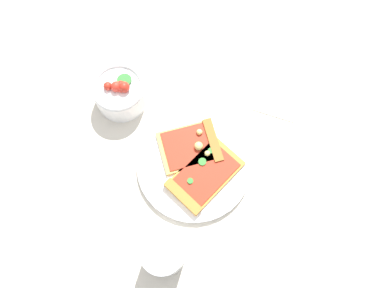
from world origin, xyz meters
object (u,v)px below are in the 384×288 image
object	(u,v)px
plate	(194,166)
soda_glass	(164,255)
pizza_slice_far	(194,146)
pizza_slice_near	(201,178)
salad_bowl	(120,93)
paper_napkin	(282,86)

from	to	relation	value
plate	soda_glass	size ratio (longest dim) A/B	2.46
pizza_slice_far	soda_glass	size ratio (longest dim) A/B	1.54
soda_glass	pizza_slice_near	bearing A→B (deg)	-18.26
plate	soda_glass	bearing A→B (deg)	169.51
pizza_slice_near	pizza_slice_far	world-z (taller)	pizza_slice_far
pizza_slice_near	salad_bowl	xyz separation A→B (m)	(0.17, 0.20, 0.02)
pizza_slice_near	soda_glass	xyz separation A→B (m)	(-0.17, 0.05, 0.03)
pizza_slice_near	soda_glass	distance (m)	0.18
pizza_slice_near	salad_bowl	size ratio (longest dim) A/B	1.56
pizza_slice_far	salad_bowl	distance (m)	0.20
pizza_slice_far	salad_bowl	size ratio (longest dim) A/B	1.34
plate	pizza_slice_far	world-z (taller)	pizza_slice_far
salad_bowl	paper_napkin	bearing A→B (deg)	-78.06
pizza_slice_near	pizza_slice_far	bearing A→B (deg)	19.04
plate	paper_napkin	distance (m)	0.28
plate	paper_napkin	xyz separation A→B (m)	(0.22, -0.18, -0.01)
salad_bowl	paper_napkin	distance (m)	0.38
plate	soda_glass	distance (m)	0.20
plate	pizza_slice_near	distance (m)	0.04
plate	pizza_slice_near	bearing A→B (deg)	-146.81
pizza_slice_near	paper_napkin	distance (m)	0.30
salad_bowl	soda_glass	distance (m)	0.37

